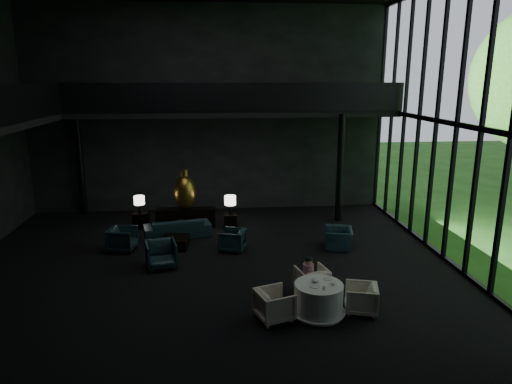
{
  "coord_description": "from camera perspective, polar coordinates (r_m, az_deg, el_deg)",
  "views": [
    {
      "loc": [
        0.2,
        -12.23,
        5.26
      ],
      "look_at": [
        1.36,
        0.5,
        2.05
      ],
      "focal_mm": 32.0,
      "sensor_mm": 36.0,
      "label": 1
    }
  ],
  "objects": [
    {
      "name": "floor",
      "position": [
        13.31,
        -5.71,
        -9.27
      ],
      "size": [
        14.0,
        12.0,
        0.02
      ],
      "primitive_type": "cube",
      "color": "black",
      "rests_on": "ground"
    },
    {
      "name": "wall_back",
      "position": [
        18.27,
        -5.91,
        10.06
      ],
      "size": [
        14.0,
        0.04,
        8.0
      ],
      "primitive_type": "cube",
      "color": "black",
      "rests_on": "ground"
    },
    {
      "name": "wall_front",
      "position": [
        6.35,
        -6.89,
        2.55
      ],
      "size": [
        14.0,
        0.04,
        8.0
      ],
      "primitive_type": "cube",
      "color": "black",
      "rests_on": "ground"
    },
    {
      "name": "curtain_wall",
      "position": [
        14.02,
        23.83,
        7.75
      ],
      "size": [
        0.2,
        12.0,
        8.0
      ],
      "primitive_type": null,
      "color": "black",
      "rests_on": "ground"
    },
    {
      "name": "mezzanine_back",
      "position": [
        17.29,
        -2.58,
        9.89
      ],
      "size": [
        12.0,
        2.0,
        0.25
      ],
      "primitive_type": "cube",
      "color": "black",
      "rests_on": "wall_back"
    },
    {
      "name": "railing_left",
      "position": [
        13.3,
        -28.64,
        9.56
      ],
      "size": [
        0.06,
        12.0,
        1.0
      ],
      "primitive_type": "cube",
      "color": "black",
      "rests_on": "mezzanine_left"
    },
    {
      "name": "railing_back",
      "position": [
        16.26,
        -2.43,
        11.75
      ],
      "size": [
        12.0,
        0.06,
        1.0
      ],
      "primitive_type": "cube",
      "color": "black",
      "rests_on": "mezzanine_back"
    },
    {
      "name": "column_nw",
      "position": [
        18.95,
        -21.08,
        3.23
      ],
      "size": [
        0.24,
        0.24,
        4.0
      ],
      "primitive_type": "cylinder",
      "color": "black",
      "rests_on": "floor"
    },
    {
      "name": "column_ne",
      "position": [
        17.18,
        10.44,
        2.91
      ],
      "size": [
        0.24,
        0.24,
        4.0
      ],
      "primitive_type": "cylinder",
      "color": "black",
      "rests_on": "floor"
    },
    {
      "name": "console",
      "position": [
        16.74,
        -8.74,
        -3.18
      ],
      "size": [
        2.13,
        0.48,
        0.68
      ],
      "primitive_type": "cube",
      "color": "black",
      "rests_on": "floor"
    },
    {
      "name": "bronze_urn",
      "position": [
        16.45,
        -8.87,
        -0.01
      ],
      "size": [
        0.78,
        0.78,
        1.46
      ],
      "color": "olive",
      "rests_on": "console"
    },
    {
      "name": "side_table_left",
      "position": [
        16.91,
        -14.17,
        -3.43
      ],
      "size": [
        0.54,
        0.54,
        0.59
      ],
      "primitive_type": "cube",
      "color": "black",
      "rests_on": "floor"
    },
    {
      "name": "table_lamp_left",
      "position": [
        16.6,
        -14.38,
        -1.1
      ],
      "size": [
        0.37,
        0.37,
        0.63
      ],
      "color": "black",
      "rests_on": "side_table_left"
    },
    {
      "name": "side_table_right",
      "position": [
        16.51,
        -3.22,
        -3.6
      ],
      "size": [
        0.46,
        0.46,
        0.5
      ],
      "primitive_type": "cube",
      "color": "black",
      "rests_on": "floor"
    },
    {
      "name": "table_lamp_right",
      "position": [
        16.27,
        -3.25,
        -1.15
      ],
      "size": [
        0.41,
        0.41,
        0.68
      ],
      "color": "black",
      "rests_on": "side_table_right"
    },
    {
      "name": "sofa",
      "position": [
        15.68,
        -9.82,
        -3.96
      ],
      "size": [
        2.43,
        1.18,
        0.91
      ],
      "primitive_type": "imported",
      "rotation": [
        0.0,
        0.0,
        3.36
      ],
      "color": "black",
      "rests_on": "floor"
    },
    {
      "name": "lounge_armchair_west",
      "position": [
        14.88,
        -16.36,
        -5.48
      ],
      "size": [
        0.89,
        0.93,
        0.84
      ],
      "primitive_type": "imported",
      "rotation": [
        0.0,
        0.0,
        1.41
      ],
      "color": "#0E2C39",
      "rests_on": "floor"
    },
    {
      "name": "lounge_armchair_east",
      "position": [
        14.32,
        -2.96,
        -5.96
      ],
      "size": [
        0.83,
        0.86,
        0.72
      ],
      "primitive_type": "imported",
      "rotation": [
        0.0,
        0.0,
        -1.89
      ],
      "color": "#152C34",
      "rests_on": "floor"
    },
    {
      "name": "lounge_armchair_south",
      "position": [
        13.31,
        -11.77,
        -7.36
      ],
      "size": [
        1.06,
        1.02,
        0.92
      ],
      "primitive_type": "imported",
      "rotation": [
        0.0,
        0.0,
        0.23
      ],
      "color": "#0B222E",
      "rests_on": "floor"
    },
    {
      "name": "window_armchair",
      "position": [
        14.76,
        10.26,
        -5.48
      ],
      "size": [
        0.74,
        0.96,
        0.75
      ],
      "primitive_type": "imported",
      "rotation": [
        0.0,
        0.0,
        -1.79
      ],
      "color": "#1A3F4A",
      "rests_on": "floor"
    },
    {
      "name": "coffee_table",
      "position": [
        14.8,
        -10.07,
        -6.22
      ],
      "size": [
        0.89,
        0.89,
        0.36
      ],
      "primitive_type": "cube",
      "rotation": [
        0.0,
        0.0,
        -0.1
      ],
      "color": "black",
      "rests_on": "floor"
    },
    {
      "name": "dining_table",
      "position": [
        10.75,
        7.79,
        -13.38
      ],
      "size": [
        1.25,
        1.25,
        0.75
      ],
      "color": "white",
      "rests_on": "floor"
    },
    {
      "name": "dining_chair_north",
      "position": [
        11.71,
        7.0,
        -10.8
      ],
      "size": [
        0.81,
        0.78,
        0.7
      ],
      "primitive_type": "imported",
      "rotation": [
        0.0,
        0.0,
        3.37
      ],
      "color": "beige",
      "rests_on": "floor"
    },
    {
      "name": "dining_chair_east",
      "position": [
        11.02,
        13.0,
        -12.8
      ],
      "size": [
        0.77,
        0.8,
        0.69
      ],
      "primitive_type": "imported",
      "rotation": [
        0.0,
        0.0,
        -1.83
      ],
      "color": "silver",
      "rests_on": "floor"
    },
    {
      "name": "dining_chair_west",
      "position": [
        10.45,
        2.34,
        -13.75
      ],
      "size": [
        0.89,
        0.92,
        0.76
      ],
      "primitive_type": "imported",
      "rotation": [
        0.0,
        0.0,
        1.9
      ],
      "color": "beige",
      "rests_on": "floor"
    },
    {
      "name": "child",
      "position": [
        11.4,
        6.55,
        -9.4
      ],
      "size": [
        0.27,
        0.27,
        0.58
      ],
      "rotation": [
        0.0,
        0.0,
        3.14
      ],
      "color": "pink",
      "rests_on": "dining_chair_north"
    },
    {
      "name": "plate_a",
      "position": [
        10.44,
        7.37,
        -11.59
      ],
      "size": [
        0.27,
        0.27,
        0.01
      ],
      "primitive_type": "cylinder",
      "rotation": [
        0.0,
        0.0,
        0.14
      ],
      "color": "white",
      "rests_on": "dining_table"
    },
    {
      "name": "plate_b",
      "position": [
        10.83,
        8.97,
        -10.67
      ],
      "size": [
        0.21,
        0.21,
        0.01
      ],
      "primitive_type": "cylinder",
      "rotation": [
        0.0,
        0.0,
        -0.02
      ],
      "color": "white",
      "rests_on": "dining_table"
    },
    {
      "name": "saucer",
      "position": [
        10.6,
        9.64,
        -11.28
      ],
      "size": [
        0.21,
        0.21,
        0.01
      ],
      "primitive_type": "cylinder",
      "rotation": [
        0.0,
        0.0,
        -0.36
      ],
      "color": "white",
      "rests_on": "dining_table"
    },
    {
      "name": "coffee_cup",
      "position": [
        10.54,
        9.62,
        -11.23
      ],
      "size": [
        0.08,
        0.08,
        0.06
      ],
      "primitive_type": "cylinder",
      "rotation": [
        0.0,
        0.0,
        0.1
      ],
      "color": "white",
      "rests_on": "saucer"
    },
    {
      "name": "cereal_bowl",
      "position": [
        10.63,
        7.42,
        -10.89
      ],
      "size": [
        0.18,
        0.18,
        0.09
      ],
      "primitive_type": "ellipsoid",
      "color": "white",
      "rests_on": "dining_table"
    },
    {
      "name": "cream_pot",
      "position": [
        10.31,
        8.49,
        -11.81
      ],
      "size": [
        0.08,
        0.08,
        0.07
      ],
      "primitive_type": "cylinder",
      "rotation": [
        0.0,
        0.0,
        0.39
      ],
      "color": "#99999E",
      "rests_on": "dining_table"
    }
  ]
}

